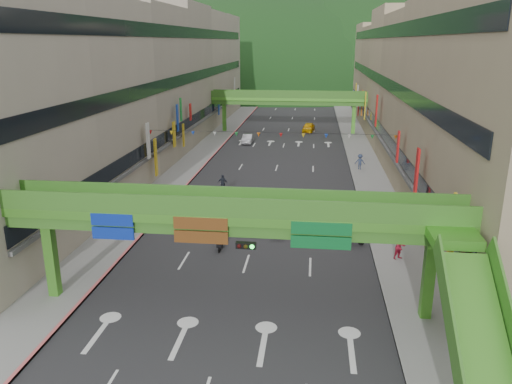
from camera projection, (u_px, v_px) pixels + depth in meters
The scene contains 23 objects.
ground at pixel (212, 371), 23.78m from camera, with size 320.00×320.00×0.00m, color black.
road_slab at pixel (282, 151), 71.31m from camera, with size 18.00×140.00×0.02m, color #28282B.
sidewalk_left at pixel (206, 149), 72.51m from camera, with size 4.00×140.00×0.15m, color gray.
sidewalk_right at pixel (360, 153), 70.07m from camera, with size 4.00×140.00×0.15m, color gray.
curb_left at pixel (219, 149), 72.29m from camera, with size 0.20×140.00×0.18m, color #CC5959.
curb_right at pixel (346, 152), 70.27m from camera, with size 0.20×140.00×0.18m, color gray.
building_row_left at pixel (150, 82), 70.67m from camera, with size 12.80×95.00×19.00m.
building_row_right at pixel (425, 85), 66.47m from camera, with size 12.80×95.00×19.00m.
overpass_near at pixel (246, 229), 27.28m from camera, with size 28.00×12.27×7.10m.
overpass_far at pixel (288, 101), 84.00m from camera, with size 28.00×2.20×7.10m.
hill_left at pixel (260, 85), 177.55m from camera, with size 168.00×140.00×112.00m, color #1C4419.
hill_right at pixel (369, 82), 192.12m from camera, with size 208.00×176.00×128.00m, color #1C4419.
bunting_string at pixel (270, 135), 50.57m from camera, with size 26.00×0.36×0.47m.
scooter_rider_near at pixel (220, 239), 37.36m from camera, with size 0.56×1.60×1.84m.
scooter_rider_mid at pixel (264, 198), 46.89m from camera, with size 0.86×1.58×1.88m.
scooter_rider_left at pixel (223, 185), 50.60m from camera, with size 1.11×1.60×2.16m.
scooter_rider_far at pixel (226, 215), 42.09m from camera, with size 0.78×1.60×1.94m.
parked_scooter_row at pixel (351, 219), 42.45m from camera, with size 1.60×9.39×1.08m.
car_silver at pixel (248, 139), 76.60m from camera, with size 1.45×4.14×1.37m, color #BCBBC3.
car_yellow at pixel (308, 127), 86.29m from camera, with size 1.81×4.50×1.53m, color #EDAF08.
pedestrian_red at pixel (400, 249), 35.43m from camera, with size 0.87×0.68×1.79m, color maroon.
pedestrian_dark at pixel (396, 202), 46.24m from camera, with size 0.93×0.39×1.58m, color black.
pedestrian_blue at pixel (360, 163), 60.41m from camera, with size 0.87×0.56×1.87m, color #2B3651.
Camera 1 is at (4.43, -19.91, 15.05)m, focal length 35.00 mm.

